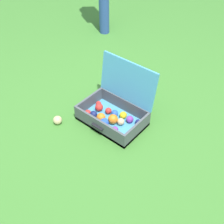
{
  "coord_description": "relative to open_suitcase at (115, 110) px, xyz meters",
  "views": [
    {
      "loc": [
        1.16,
        -1.27,
        1.67
      ],
      "look_at": [
        0.06,
        0.05,
        0.11
      ],
      "focal_mm": 45.67,
      "sensor_mm": 36.0,
      "label": 1
    }
  ],
  "objects": [
    {
      "name": "ground_plane",
      "position": [
        -0.06,
        -0.09,
        -0.11
      ],
      "size": [
        16.0,
        16.0,
        0.0
      ],
      "primitive_type": "plane",
      "color": "#3D7A2D"
    },
    {
      "name": "open_suitcase",
      "position": [
        0.0,
        0.0,
        0.0
      ],
      "size": [
        0.53,
        0.43,
        0.48
      ],
      "color": "#4799C6",
      "rests_on": "ground"
    },
    {
      "name": "stray_ball_on_grass",
      "position": [
        -0.33,
        -0.34,
        -0.07
      ],
      "size": [
        0.07,
        0.07,
        0.07
      ],
      "primitive_type": "sphere",
      "color": "#D1B784",
      "rests_on": "ground"
    }
  ]
}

